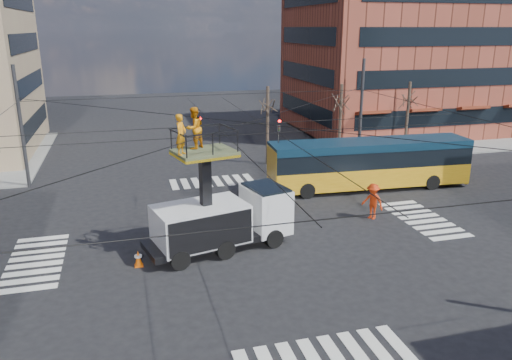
% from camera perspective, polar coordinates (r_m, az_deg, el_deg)
% --- Properties ---
extents(ground, '(120.00, 120.00, 0.00)m').
position_cam_1_polar(ground, '(25.38, -0.89, -6.64)').
color(ground, black).
rests_on(ground, ground).
extents(sidewalk_ne, '(18.00, 18.00, 0.12)m').
position_cam_1_polar(sidewalk_ne, '(52.08, 16.06, 5.15)').
color(sidewalk_ne, slate).
rests_on(sidewalk_ne, ground).
extents(crosswalks, '(22.40, 22.40, 0.02)m').
position_cam_1_polar(crosswalks, '(25.38, -0.89, -6.62)').
color(crosswalks, silver).
rests_on(crosswalks, ground).
extents(building_ne, '(20.06, 16.06, 14.00)m').
position_cam_1_polar(building_ne, '(54.23, 15.94, 13.03)').
color(building_ne, brown).
rests_on(building_ne, ground).
extents(overhead_network, '(24.24, 24.24, 8.00)m').
position_cam_1_polar(overhead_network, '(24.35, -1.33, 2.99)').
color(overhead_network, '#2D2D30').
rests_on(overhead_network, ground).
extents(tree_a, '(2.00, 2.00, 6.00)m').
position_cam_1_polar(tree_a, '(38.00, 1.35, 8.61)').
color(tree_a, '#382B21').
rests_on(tree_a, ground).
extents(tree_b, '(2.00, 2.00, 6.00)m').
position_cam_1_polar(tree_b, '(40.11, 9.69, 8.82)').
color(tree_b, '#382B21').
rests_on(tree_b, ground).
extents(tree_c, '(2.00, 2.00, 6.00)m').
position_cam_1_polar(tree_c, '(42.97, 17.07, 8.85)').
color(tree_c, '#382B21').
rests_on(tree_c, ground).
extents(utility_truck, '(7.34, 3.94, 6.81)m').
position_cam_1_polar(utility_truck, '(23.59, -3.97, -2.92)').
color(utility_truck, black).
rests_on(utility_truck, ground).
extents(city_bus, '(13.36, 3.32, 3.20)m').
position_cam_1_polar(city_bus, '(33.45, 12.83, 1.94)').
color(city_bus, '#BF8412').
rests_on(city_bus, ground).
extents(traffic_cone, '(0.36, 0.36, 0.74)m').
position_cam_1_polar(traffic_cone, '(23.03, -13.30, -8.70)').
color(traffic_cone, '#FF620A').
rests_on(traffic_cone, ground).
extents(worker_ground, '(0.94, 1.31, 2.07)m').
position_cam_1_polar(worker_ground, '(23.22, -10.03, -6.47)').
color(worker_ground, orange).
rests_on(worker_ground, ground).
extents(flagger, '(1.29, 1.51, 2.02)m').
position_cam_1_polar(flagger, '(28.26, 13.19, -2.39)').
color(flagger, red).
rests_on(flagger, ground).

